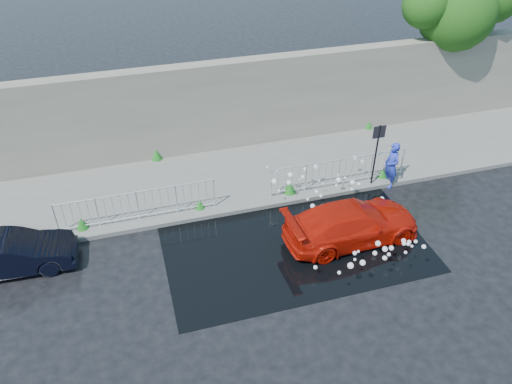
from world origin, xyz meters
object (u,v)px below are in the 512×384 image
at_px(red_car, 352,223).
at_px(person, 392,165).
at_px(sign_post, 377,146).
at_px(dark_car, 11,254).

distance_m(red_car, person, 3.45).
height_order(sign_post, red_car, sign_post).
height_order(sign_post, person, sign_post).
bearing_deg(person, red_car, -53.66).
distance_m(sign_post, dark_car, 11.99).
relative_size(sign_post, dark_car, 0.70).
height_order(dark_car, person, person).
distance_m(dark_car, person, 12.58).
xyz_separation_m(red_car, person, (2.57, 2.30, 0.24)).
bearing_deg(red_car, sign_post, -41.60).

